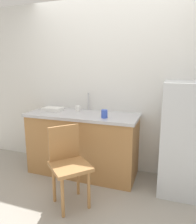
% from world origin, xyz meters
% --- Properties ---
extents(ground_plane, '(8.00, 8.00, 0.00)m').
position_xyz_m(ground_plane, '(0.00, 0.00, 0.00)').
color(ground_plane, '#9E998E').
extents(back_wall, '(4.80, 0.10, 2.49)m').
position_xyz_m(back_wall, '(0.00, 1.00, 1.25)').
color(back_wall, silver).
rests_on(back_wall, ground_plane).
extents(cabinet_base, '(1.54, 0.60, 0.86)m').
position_xyz_m(cabinet_base, '(-0.36, 0.65, 0.43)').
color(cabinet_base, '#A87542').
rests_on(cabinet_base, ground_plane).
extents(countertop, '(1.58, 0.64, 0.04)m').
position_xyz_m(countertop, '(-0.36, 0.65, 0.88)').
color(countertop, '#B7B7BC').
rests_on(countertop, cabinet_base).
extents(faucet, '(0.02, 0.02, 0.26)m').
position_xyz_m(faucet, '(-0.37, 0.90, 1.03)').
color(faucet, '#B7B7BC').
rests_on(faucet, countertop).
extents(refrigerator, '(0.54, 0.62, 1.37)m').
position_xyz_m(refrigerator, '(0.99, 0.64, 0.69)').
color(refrigerator, silver).
rests_on(refrigerator, ground_plane).
extents(chair, '(0.57, 0.57, 0.89)m').
position_xyz_m(chair, '(-0.23, -0.07, 0.50)').
color(chair, '#A87542').
rests_on(chair, ground_plane).
extents(dish_tray, '(0.28, 0.20, 0.05)m').
position_xyz_m(dish_tray, '(-0.86, 0.68, 0.92)').
color(dish_tray, white).
rests_on(dish_tray, countertop).
extents(cup_white, '(0.07, 0.07, 0.08)m').
position_xyz_m(cup_white, '(-0.49, 0.78, 0.93)').
color(cup_white, white).
rests_on(cup_white, countertop).
extents(cup_blue, '(0.08, 0.08, 0.11)m').
position_xyz_m(cup_blue, '(0.01, 0.50, 0.95)').
color(cup_blue, blue).
rests_on(cup_blue, countertop).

